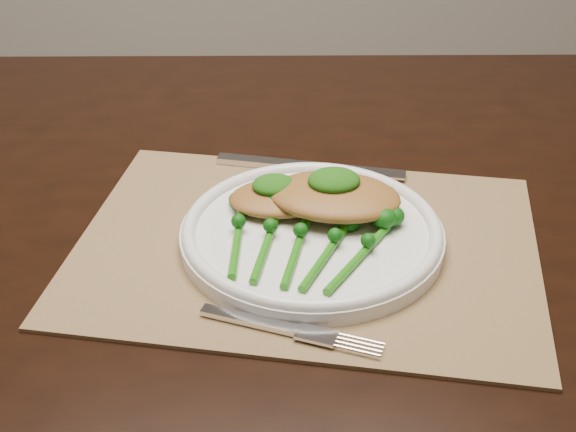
{
  "coord_description": "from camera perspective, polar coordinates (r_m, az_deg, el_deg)",
  "views": [
    {
      "loc": [
        -0.07,
        -0.72,
        1.24
      ],
      "look_at": [
        -0.01,
        -0.01,
        0.78
      ],
      "focal_mm": 50.0,
      "sensor_mm": 36.0,
      "label": 1
    }
  ],
  "objects": [
    {
      "name": "knife",
      "position": [
        0.99,
        0.28,
        3.65
      ],
      "size": [
        0.23,
        0.08,
        0.01
      ],
      "rotation": [
        0.0,
        0.0,
        -0.28
      ],
      "color": "silver",
      "rests_on": "placemat"
    },
    {
      "name": "chicken_fillet_left",
      "position": [
        0.87,
        -0.42,
        1.33
      ],
      "size": [
        0.12,
        0.09,
        0.02
      ],
      "primitive_type": "ellipsoid",
      "rotation": [
        0.0,
        0.0,
        0.05
      ],
      "color": "#99652C",
      "rests_on": "dinner_plate"
    },
    {
      "name": "fork",
      "position": [
        0.73,
        0.98,
        -8.25
      ],
      "size": [
        0.17,
        0.09,
        0.01
      ],
      "rotation": [
        0.0,
        0.0,
        -0.42
      ],
      "color": "silver",
      "rests_on": "placemat"
    },
    {
      "name": "dinner_plate",
      "position": [
        0.84,
        1.71,
        -1.18
      ],
      "size": [
        0.28,
        0.28,
        0.03
      ],
      "color": "white",
      "rests_on": "placemat"
    },
    {
      "name": "pesto_dollop_left",
      "position": [
        0.87,
        -0.99,
        2.22
      ],
      "size": [
        0.05,
        0.04,
        0.02
      ],
      "primitive_type": "ellipsoid",
      "color": "#114309",
      "rests_on": "chicken_fillet_left"
    },
    {
      "name": "chicken_fillet_right",
      "position": [
        0.86,
        3.31,
        1.41
      ],
      "size": [
        0.17,
        0.13,
        0.03
      ],
      "primitive_type": "ellipsoid",
      "rotation": [
        0.0,
        0.0,
        -0.28
      ],
      "color": "#99652C",
      "rests_on": "dinner_plate"
    },
    {
      "name": "dining_table",
      "position": [
        1.17,
        -2.26,
        -14.45
      ],
      "size": [
        1.67,
        1.02,
        0.75
      ],
      "rotation": [
        0.0,
        0.0,
        -0.08
      ],
      "color": "black",
      "rests_on": "ground"
    },
    {
      "name": "broccolini_bundle",
      "position": [
        0.81,
        0.64,
        -2.29
      ],
      "size": [
        0.2,
        0.21,
        0.04
      ],
      "rotation": [
        0.0,
        0.0,
        -0.35
      ],
      "color": "#1C690D",
      "rests_on": "dinner_plate"
    },
    {
      "name": "pesto_dollop_right",
      "position": [
        0.86,
        3.29,
        2.54
      ],
      "size": [
        0.06,
        0.05,
        0.02
      ],
      "primitive_type": "ellipsoid",
      "color": "#114309",
      "rests_on": "chicken_fillet_right"
    },
    {
      "name": "placemat",
      "position": [
        0.85,
        1.32,
        -2.14
      ],
      "size": [
        0.55,
        0.46,
        0.0
      ],
      "primitive_type": "cube",
      "rotation": [
        0.0,
        0.0,
        -0.25
      ],
      "color": "olive",
      "rests_on": "dining_table"
    }
  ]
}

